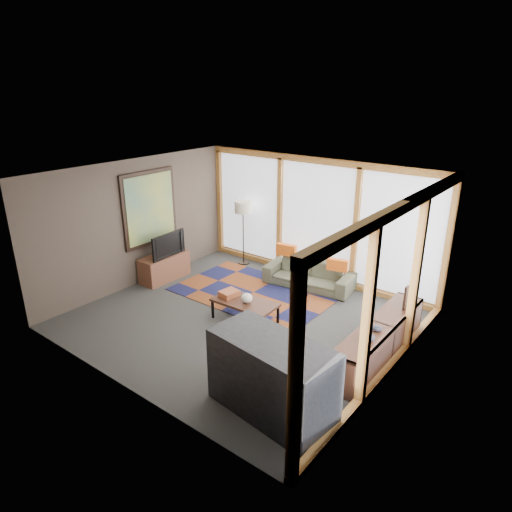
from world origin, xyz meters
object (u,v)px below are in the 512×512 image
Objects in this scene: coffee_table at (245,311)px; bar_counter at (272,377)px; bookshelf at (380,341)px; television at (166,244)px; floor_lamp at (243,233)px; tv_console at (164,267)px; sofa at (309,274)px.

bar_counter is (1.78, -1.64, 0.32)m from coffee_table.
bookshelf is 4.85m from television.
television is (-0.69, -1.73, 0.06)m from floor_lamp.
bookshelf is 4.90m from tv_console.
coffee_table is 0.48× the size of bookshelf.
sofa is 0.76× the size of bookshelf.
television reaches higher than sofa.
bookshelf is (2.36, 0.35, 0.11)m from coffee_table.
floor_lamp is 1.86m from television.
coffee_table is at bearing -50.11° from floor_lamp.
floor_lamp is 0.91× the size of bar_counter.
tv_console reaches higher than sofa.
coffee_table is 2.57m from tv_console.
television is (-4.83, 0.04, 0.50)m from bookshelf.
television is (-2.58, -1.57, 0.54)m from sofa.
bookshelf is 2.71× the size of television.
tv_console is at bearing 97.67° from television.
bar_counter is (-0.58, -1.99, 0.21)m from bookshelf.
sofa is at bearing 121.40° from bar_counter.
sofa is 3.07m from television.
tv_console is at bearing -113.65° from floor_lamp.
floor_lamp is (-1.89, 0.16, 0.48)m from sofa.
coffee_table is (-0.12, -1.96, -0.08)m from sofa.
floor_lamp is at bearing 139.97° from bar_counter.
floor_lamp is 2.82m from coffee_table.
television is 0.55× the size of bar_counter.
floor_lamp is 5.18m from bar_counter.
floor_lamp reaches higher than bookshelf.
floor_lamp is at bearing 156.88° from bookshelf.
sofa is 3.97m from bar_counter.
sofa is 1.59× the size of coffee_table.
bookshelf reaches higher than coffee_table.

